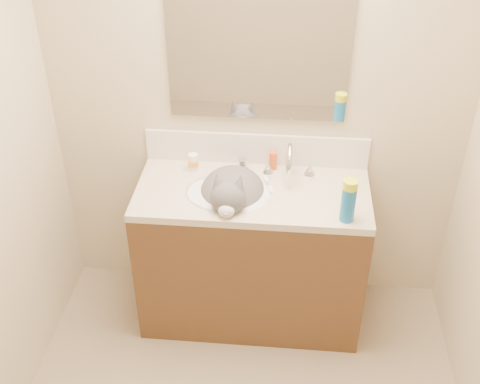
% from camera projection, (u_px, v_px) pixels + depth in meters
% --- Properties ---
extents(room_shell, '(2.24, 2.54, 2.52)m').
position_uv_depth(room_shell, '(232.00, 201.00, 1.92)').
color(room_shell, '#C4B292').
rests_on(room_shell, ground).
extents(vanity_cabinet, '(1.20, 0.55, 0.82)m').
position_uv_depth(vanity_cabinet, '(252.00, 257.00, 3.33)').
color(vanity_cabinet, '#4F321B').
rests_on(vanity_cabinet, ground).
extents(counter_slab, '(1.20, 0.55, 0.04)m').
position_uv_depth(counter_slab, '(253.00, 193.00, 3.08)').
color(counter_slab, beige).
rests_on(counter_slab, vanity_cabinet).
extents(basin, '(0.45, 0.36, 0.14)m').
position_uv_depth(basin, '(229.00, 204.00, 3.10)').
color(basin, white).
rests_on(basin, vanity_cabinet).
extents(faucet, '(0.28, 0.20, 0.21)m').
position_uv_depth(faucet, '(289.00, 164.00, 3.12)').
color(faucet, silver).
rests_on(faucet, counter_slab).
extents(cat, '(0.38, 0.48, 0.35)m').
position_uv_depth(cat, '(232.00, 195.00, 3.07)').
color(cat, '#4F4C4F').
rests_on(cat, basin).
extents(backsplash, '(1.20, 0.02, 0.18)m').
position_uv_depth(backsplash, '(256.00, 149.00, 3.24)').
color(backsplash, silver).
rests_on(backsplash, counter_slab).
extents(mirror, '(0.90, 0.02, 0.80)m').
position_uv_depth(mirror, '(258.00, 44.00, 2.90)').
color(mirror, white).
rests_on(mirror, room_shell).
extents(pill_bottle, '(0.06, 0.06, 0.10)m').
position_uv_depth(pill_bottle, '(193.00, 162.00, 3.21)').
color(pill_bottle, white).
rests_on(pill_bottle, counter_slab).
extents(pill_label, '(0.07, 0.07, 0.04)m').
position_uv_depth(pill_label, '(193.00, 163.00, 3.21)').
color(pill_label, orange).
rests_on(pill_label, pill_bottle).
extents(silver_jar, '(0.06, 0.06, 0.06)m').
position_uv_depth(silver_jar, '(243.00, 164.00, 3.23)').
color(silver_jar, '#B7B7BC').
rests_on(silver_jar, counter_slab).
extents(amber_bottle, '(0.05, 0.05, 0.10)m').
position_uv_depth(amber_bottle, '(273.00, 161.00, 3.21)').
color(amber_bottle, '#E0501A').
rests_on(amber_bottle, counter_slab).
extents(toothbrush, '(0.06, 0.15, 0.01)m').
position_uv_depth(toothbrush, '(268.00, 184.00, 3.11)').
color(toothbrush, white).
rests_on(toothbrush, counter_slab).
extents(toothbrush_head, '(0.02, 0.03, 0.02)m').
position_uv_depth(toothbrush_head, '(268.00, 184.00, 3.11)').
color(toothbrush_head, '#65A5D7').
rests_on(toothbrush_head, counter_slab).
extents(spray_can, '(0.07, 0.07, 0.19)m').
position_uv_depth(spray_can, '(348.00, 203.00, 2.82)').
color(spray_can, '#1969AF').
rests_on(spray_can, counter_slab).
extents(spray_cap, '(0.07, 0.07, 0.04)m').
position_uv_depth(spray_cap, '(350.00, 185.00, 2.76)').
color(spray_cap, '#D3E117').
rests_on(spray_cap, spray_can).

